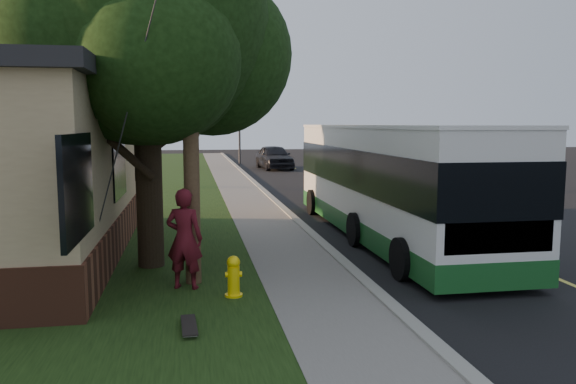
# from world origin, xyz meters

# --- Properties ---
(ground) EXTENTS (120.00, 120.00, 0.00)m
(ground) POSITION_xyz_m (0.00, 0.00, 0.00)
(ground) COLOR black
(ground) RESTS_ON ground
(road) EXTENTS (8.00, 80.00, 0.01)m
(road) POSITION_xyz_m (4.00, 10.00, 0.01)
(road) COLOR black
(road) RESTS_ON ground
(curb) EXTENTS (0.25, 80.00, 0.12)m
(curb) POSITION_xyz_m (0.00, 10.00, 0.06)
(curb) COLOR gray
(curb) RESTS_ON ground
(sidewalk) EXTENTS (2.00, 80.00, 0.08)m
(sidewalk) POSITION_xyz_m (-1.00, 10.00, 0.04)
(sidewalk) COLOR slate
(sidewalk) RESTS_ON ground
(grass_verge) EXTENTS (5.00, 80.00, 0.07)m
(grass_verge) POSITION_xyz_m (-4.50, 10.00, 0.04)
(grass_verge) COLOR black
(grass_verge) RESTS_ON ground
(fire_hydrant) EXTENTS (0.32, 0.32, 0.74)m
(fire_hydrant) POSITION_xyz_m (-2.60, 0.00, 0.43)
(fire_hydrant) COLOR yellow
(fire_hydrant) RESTS_ON grass_verge
(utility_pole) EXTENTS (2.86, 3.21, 9.07)m
(utility_pole) POSITION_xyz_m (-3.31, 0.99, 4.63)
(utility_pole) COLOR #473321
(utility_pole) RESTS_ON ground
(leafy_tree) EXTENTS (6.30, 6.00, 7.80)m
(leafy_tree) POSITION_xyz_m (-4.17, 2.65, 5.17)
(leafy_tree) COLOR black
(leafy_tree) RESTS_ON grass_verge
(bare_tree_near) EXTENTS (1.38, 1.21, 4.31)m
(bare_tree_near) POSITION_xyz_m (-3.50, 18.00, 2.15)
(bare_tree_near) COLOR black
(bare_tree_near) RESTS_ON grass_verge
(bare_tree_far) EXTENTS (1.38, 1.21, 4.03)m
(bare_tree_far) POSITION_xyz_m (-3.00, 30.00, 2.00)
(bare_tree_far) COLOR black
(bare_tree_far) RESTS_ON grass_verge
(traffic_signal) EXTENTS (0.18, 0.22, 5.50)m
(traffic_signal) POSITION_xyz_m (0.50, 34.00, 3.16)
(traffic_signal) COLOR #2D2D30
(traffic_signal) RESTS_ON ground
(transit_bus) EXTENTS (2.65, 11.50, 3.11)m
(transit_bus) POSITION_xyz_m (2.04, 4.87, 1.66)
(transit_bus) COLOR silver
(transit_bus) RESTS_ON ground
(skateboarder) EXTENTS (0.79, 0.64, 1.90)m
(skateboarder) POSITION_xyz_m (-3.46, 0.65, 1.02)
(skateboarder) COLOR #53101A
(skateboarder) RESTS_ON grass_verge
(skateboard_main) EXTENTS (0.27, 0.90, 0.08)m
(skateboard_main) POSITION_xyz_m (-3.39, -1.54, 0.13)
(skateboard_main) COLOR black
(skateboard_main) RESTS_ON grass_verge
(dumpster) EXTENTS (1.52, 1.21, 1.32)m
(dumpster) POSITION_xyz_m (-8.77, 7.88, 0.71)
(dumpster) COLOR black
(dumpster) RESTS_ON building_lot
(distant_car) EXTENTS (2.38, 5.11, 1.69)m
(distant_car) POSITION_xyz_m (2.50, 29.13, 0.85)
(distant_car) COLOR black
(distant_car) RESTS_ON ground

